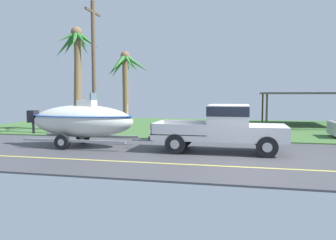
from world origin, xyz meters
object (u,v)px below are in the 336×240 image
Objects in this scene: utility_pole at (94,67)px; palm_tree_near_right at (125,72)px; pickup_truck_towing at (228,126)px; palm_tree_mid at (77,55)px; boat_on_trailer at (82,121)px; carport_awning at (307,94)px.

palm_tree_near_right is at bearing 91.06° from utility_pole.
palm_tree_mid reaches higher than pickup_truck_towing.
palm_tree_near_right is (-1.20, 9.05, 2.80)m from boat_on_trailer.
palm_tree_mid is at bearing -154.05° from carport_awning.
palm_tree_near_right is 4.02m from palm_tree_mid.
pickup_truck_towing is 13.96m from carport_awning.
palm_tree_mid reaches higher than carport_awning.
carport_awning is 15.83m from utility_pole.
utility_pole is at bearing -144.28° from carport_awning.
utility_pole is (-1.10, 3.66, 2.72)m from boat_on_trailer.
utility_pole is at bearing -88.94° from palm_tree_near_right.
utility_pole is (-12.79, -9.20, 1.51)m from carport_awning.
carport_awning is 1.21× the size of palm_tree_near_right.
palm_tree_near_right is 0.73× the size of utility_pole.
utility_pole reaches higher than palm_tree_near_right.
palm_tree_mid reaches higher than boat_on_trailer.
pickup_truck_towing is 1.02× the size of palm_tree_near_right.
palm_tree_mid is (-9.58, 5.64, 3.73)m from pickup_truck_towing.
palm_tree_mid is at bearing 135.98° from utility_pole.
carport_awning is at bearing 35.72° from utility_pole.
boat_on_trailer is at bearing -82.48° from palm_tree_near_right.
carport_awning is 13.54m from palm_tree_near_right.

